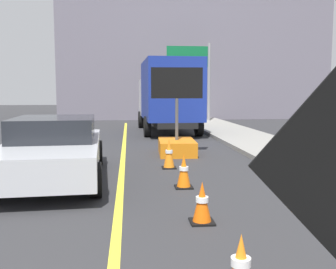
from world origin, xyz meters
TOP-DOWN VIEW (x-y plane):
  - lane_center_stripe at (0.00, 6.00)m, footprint 0.14×36.00m
  - arrow_board_trailer at (1.68, 11.51)m, footprint 1.60×1.84m
  - box_truck at (2.07, 18.16)m, footprint 2.72×6.87m
  - pickup_car at (-1.48, 8.29)m, footprint 2.35×5.04m
  - highway_guide_sign at (4.48, 23.88)m, footprint 2.79×0.18m
  - far_building_block at (5.05, 30.93)m, footprint 19.50×8.73m
  - traffic_cone_near_sign at (1.22, 2.94)m, footprint 0.36×0.36m
  - traffic_cone_mid_lane at (1.26, 5.08)m, footprint 0.36×0.36m
  - traffic_cone_far_lane at (1.29, 7.22)m, footprint 0.36×0.36m
  - traffic_cone_curbside at (1.20, 9.28)m, footprint 0.36×0.36m

SIDE VIEW (x-z plane):
  - lane_center_stripe at x=0.00m, z-range 0.00..0.01m
  - traffic_cone_mid_lane at x=1.26m, z-range -0.01..0.62m
  - traffic_cone_near_sign at x=1.22m, z-range -0.01..0.62m
  - traffic_cone_far_lane at x=1.29m, z-range -0.01..0.70m
  - traffic_cone_curbside at x=1.20m, z-range -0.01..0.76m
  - arrow_board_trailer at x=1.68m, z-range -0.87..1.83m
  - pickup_car at x=-1.48m, z-range 0.01..1.39m
  - box_truck at x=2.07m, z-range 0.14..3.51m
  - highway_guide_sign at x=4.48m, z-range 0.92..5.92m
  - far_building_block at x=5.05m, z-range 0.00..9.15m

